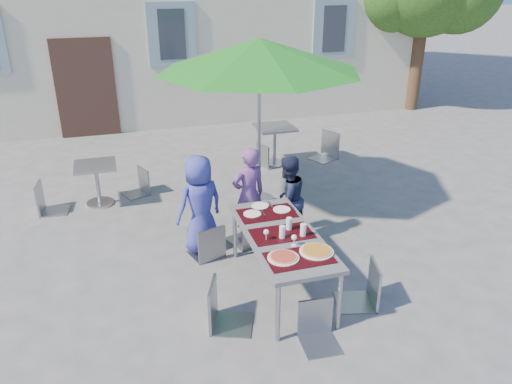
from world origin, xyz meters
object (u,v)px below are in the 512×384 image
object	(u,v)px
child_2	(287,199)
chair_1	(251,204)
pizza_near_left	(283,257)
chair_3	(221,280)
pizza_near_right	(316,251)
bg_chair_r_1	(328,129)
chair_4	(368,261)
child_0	(200,204)
chair_2	(287,215)
cafe_table_0	(97,178)
bg_chair_l_0	(43,180)
patio_umbrella	(259,56)
chair_0	(208,222)
child_1	(249,195)
dining_table	(282,238)
bg_chair_l_1	(266,141)
bg_chair_r_0	(138,167)
cafe_table_1	(275,138)
chair_5	(319,301)

from	to	relation	value
child_2	chair_1	world-z (taller)	child_2
pizza_near_left	chair_3	world-z (taller)	chair_3
pizza_near_right	bg_chair_r_1	xyz separation A→B (m)	(2.21, 4.57, -0.16)
chair_4	bg_chair_r_1	distance (m)	4.89
child_0	chair_4	distance (m)	2.34
child_2	bg_chair_r_1	bearing A→B (deg)	-146.17
child_0	chair_2	size ratio (longest dim) A/B	1.59
cafe_table_0	bg_chair_l_0	size ratio (longest dim) A/B	0.74
chair_3	patio_umbrella	world-z (taller)	patio_umbrella
chair_1	chair_0	bearing A→B (deg)	-163.17
cafe_table_0	chair_0	bearing A→B (deg)	-57.73
child_2	patio_umbrella	xyz separation A→B (m)	(-0.03, 1.22, 1.76)
child_1	cafe_table_0	size ratio (longest dim) A/B	1.99
chair_0	chair_1	xyz separation A→B (m)	(0.64, 0.19, 0.09)
child_0	child_2	bearing A→B (deg)	157.29
dining_table	child_1	distance (m)	1.27
child_0	bg_chair_l_1	world-z (taller)	child_0
child_1	bg_chair_l_1	world-z (taller)	child_1
dining_table	bg_chair_l_1	bearing A→B (deg)	74.46
child_1	chair_1	bearing A→B (deg)	72.54
chair_0	patio_umbrella	distance (m)	2.59
dining_table	patio_umbrella	bearing A→B (deg)	79.08
child_0	chair_1	distance (m)	0.69
chair_0	bg_chair_r_0	xyz separation A→B (m)	(-0.70, 2.41, -0.04)
cafe_table_1	bg_chair_r_1	xyz separation A→B (m)	(1.13, 0.02, 0.07)
cafe_table_0	bg_chair_r_1	distance (m)	4.58
pizza_near_left	patio_umbrella	world-z (taller)	patio_umbrella
pizza_near_left	cafe_table_0	distance (m)	4.10
dining_table	child_0	xyz separation A→B (m)	(-0.72, 1.21, -0.02)
pizza_near_right	chair_5	size ratio (longest dim) A/B	0.44
dining_table	chair_4	bearing A→B (deg)	-33.48
dining_table	bg_chair_r_1	size ratio (longest dim) A/B	1.80
chair_4	chair_0	bearing A→B (deg)	135.13
child_0	bg_chair_r_0	bearing A→B (deg)	-92.22
pizza_near_left	bg_chair_l_1	world-z (taller)	bg_chair_l_1
chair_3	patio_umbrella	size ratio (longest dim) A/B	0.32
patio_umbrella	chair_1	bearing A→B (deg)	-112.11
chair_5	bg_chair_l_0	size ratio (longest dim) A/B	0.90
pizza_near_right	child_1	distance (m)	1.78
pizza_near_left	chair_2	distance (m)	1.57
chair_4	chair_1	bearing A→B (deg)	117.05
chair_0	chair_2	world-z (taller)	chair_0
bg_chair_r_0	chair_1	bearing A→B (deg)	-58.80
chair_2	chair_3	size ratio (longest dim) A/B	0.87
chair_1	bg_chair_r_0	size ratio (longest dim) A/B	1.24
cafe_table_1	chair_3	bearing A→B (deg)	-115.21
child_0	child_2	world-z (taller)	child_0
bg_chair_r_1	pizza_near_right	bearing A→B (deg)	-115.82
dining_table	chair_4	xyz separation A→B (m)	(0.83, -0.55, -0.13)
dining_table	patio_umbrella	size ratio (longest dim) A/B	0.60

